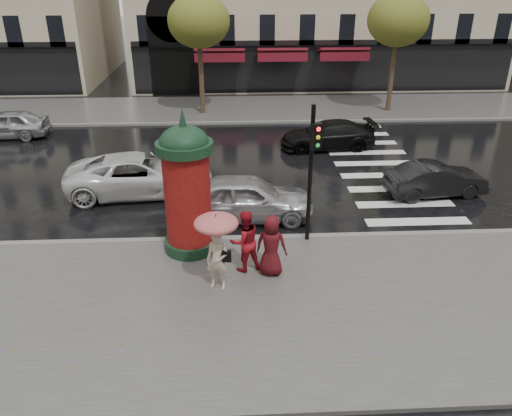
{
  "coord_description": "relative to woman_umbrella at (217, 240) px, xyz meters",
  "views": [
    {
      "loc": [
        -0.32,
        -10.89,
        7.96
      ],
      "look_at": [
        0.3,
        1.5,
        1.89
      ],
      "focal_mm": 35.0,
      "sensor_mm": 36.0,
      "label": 1
    }
  ],
  "objects": [
    {
      "name": "ground",
      "position": [
        0.77,
        -0.32,
        -1.58
      ],
      "size": [
        160.0,
        160.0,
        0.0
      ],
      "primitive_type": "plane",
      "color": "black",
      "rests_on": "ground"
    },
    {
      "name": "near_sidewalk",
      "position": [
        0.77,
        -0.82,
        -1.52
      ],
      "size": [
        90.0,
        7.0,
        0.12
      ],
      "primitive_type": "cube",
      "color": "#474744",
      "rests_on": "ground"
    },
    {
      "name": "far_sidewalk",
      "position": [
        0.77,
        18.68,
        -1.52
      ],
      "size": [
        90.0,
        6.0,
        0.12
      ],
      "primitive_type": "cube",
      "color": "#474744",
      "rests_on": "ground"
    },
    {
      "name": "near_kerb",
      "position": [
        0.77,
        2.68,
        -1.51
      ],
      "size": [
        90.0,
        0.25,
        0.14
      ],
      "primitive_type": "cube",
      "color": "slate",
      "rests_on": "ground"
    },
    {
      "name": "far_kerb",
      "position": [
        0.77,
        15.68,
        -1.51
      ],
      "size": [
        90.0,
        0.25,
        0.14
      ],
      "primitive_type": "cube",
      "color": "slate",
      "rests_on": "ground"
    },
    {
      "name": "zebra_crossing",
      "position": [
        6.77,
        9.28,
        -1.57
      ],
      "size": [
        3.6,
        11.75,
        0.01
      ],
      "primitive_type": "cube",
      "color": "silver",
      "rests_on": "ground"
    },
    {
      "name": "tree_far_left",
      "position": [
        -1.23,
        17.68,
        3.59
      ],
      "size": [
        3.4,
        3.4,
        6.64
      ],
      "color": "#38281C",
      "rests_on": "ground"
    },
    {
      "name": "tree_far_right",
      "position": [
        9.77,
        17.68,
        3.59
      ],
      "size": [
        3.4,
        3.4,
        6.64
      ],
      "color": "#38281C",
      "rests_on": "ground"
    },
    {
      "name": "woman_umbrella",
      "position": [
        0.0,
        0.0,
        0.0
      ],
      "size": [
        1.15,
        1.15,
        2.21
      ],
      "color": "beige",
      "rests_on": "near_sidewalk"
    },
    {
      "name": "woman_red",
      "position": [
        0.74,
        0.84,
        -0.54
      ],
      "size": [
        1.08,
        0.96,
        1.82
      ],
      "primitive_type": "imported",
      "rotation": [
        0.0,
        0.0,
        3.51
      ],
      "color": "maroon",
      "rests_on": "near_sidewalk"
    },
    {
      "name": "man_burgundy",
      "position": [
        1.47,
        0.6,
        -0.56
      ],
      "size": [
        1.0,
        0.8,
        1.79
      ],
      "primitive_type": "imported",
      "rotation": [
        0.0,
        0.0,
        2.84
      ],
      "color": "#4D0F15",
      "rests_on": "near_sidewalk"
    },
    {
      "name": "morris_column",
      "position": [
        -0.88,
        2.08,
        0.64
      ],
      "size": [
        1.62,
        1.62,
        4.37
      ],
      "color": "#13331E",
      "rests_on": "near_sidewalk"
    },
    {
      "name": "traffic_light",
      "position": [
        2.79,
        2.4,
        1.16
      ],
      "size": [
        0.32,
        0.43,
        4.32
      ],
      "color": "black",
      "rests_on": "near_sidewalk"
    },
    {
      "name": "car_silver",
      "position": [
        0.91,
        4.26,
        -0.79
      ],
      "size": [
        4.64,
        1.97,
        1.56
      ],
      "primitive_type": "imported",
      "rotation": [
        0.0,
        0.0,
        1.54
      ],
      "color": "silver",
      "rests_on": "ground"
    },
    {
      "name": "car_darkgrey",
      "position": [
        8.12,
        5.84,
        -0.94
      ],
      "size": [
        3.98,
        1.85,
        1.26
      ],
      "primitive_type": "imported",
      "rotation": [
        0.0,
        0.0,
        1.71
      ],
      "color": "black",
      "rests_on": "ground"
    },
    {
      "name": "car_white",
      "position": [
        -3.09,
        6.59,
        -0.82
      ],
      "size": [
        5.67,
        2.98,
        1.52
      ],
      "primitive_type": "imported",
      "rotation": [
        0.0,
        0.0,
        1.66
      ],
      "color": "silver",
      "rests_on": "ground"
    },
    {
      "name": "car_black",
      "position": [
        5.0,
        11.42,
        -0.93
      ],
      "size": [
        4.6,
        2.13,
        1.3
      ],
      "primitive_type": "imported",
      "rotation": [
        0.0,
        0.0,
        -1.5
      ],
      "color": "black",
      "rests_on": "ground"
    },
    {
      "name": "car_far_silver",
      "position": [
        -10.93,
        13.82,
        -0.87
      ],
      "size": [
        4.17,
        1.79,
        1.4
      ],
      "primitive_type": "imported",
      "rotation": [
        0.0,
        0.0,
        -1.54
      ],
      "color": "#B6B6BB",
      "rests_on": "ground"
    }
  ]
}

